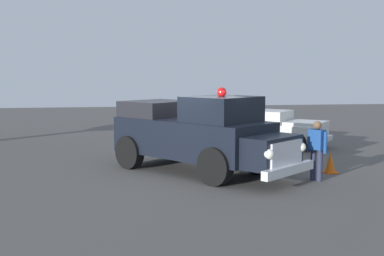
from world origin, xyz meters
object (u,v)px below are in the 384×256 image
(spectator_seated, at_px, (221,138))
(spectator_standing, at_px, (317,146))
(classic_hot_rod, at_px, (273,128))
(vintage_fire_truck, at_px, (198,133))
(lawn_chair_by_car, at_px, (193,137))
(traffic_cone, at_px, (330,163))
(lawn_chair_near_truck, at_px, (222,141))

(spectator_seated, bearing_deg, spectator_standing, 24.29)
(classic_hot_rod, xyz_separation_m, spectator_standing, (6.55, -0.92, 0.22))
(vintage_fire_truck, height_order, classic_hot_rod, vintage_fire_truck)
(vintage_fire_truck, relative_size, spectator_seated, 4.66)
(lawn_chair_by_car, xyz_separation_m, traffic_cone, (4.49, 3.45, -0.28))
(lawn_chair_by_car, bearing_deg, classic_hot_rod, 107.87)
(spectator_standing, distance_m, traffic_cone, 1.41)
(lawn_chair_by_car, distance_m, spectator_standing, 6.02)
(vintage_fire_truck, xyz_separation_m, classic_hot_rod, (-4.89, 4.00, -0.45))
(lawn_chair_by_car, bearing_deg, spectator_seated, 29.54)
(vintage_fire_truck, height_order, traffic_cone, vintage_fire_truck)
(lawn_chair_near_truck, relative_size, spectator_standing, 0.61)
(traffic_cone, bearing_deg, lawn_chair_near_truck, -141.23)
(classic_hot_rod, xyz_separation_m, spectator_seated, (2.49, -2.75, -0.05))
(lawn_chair_by_car, bearing_deg, spectator_standing, 25.64)
(lawn_chair_near_truck, height_order, lawn_chair_by_car, same)
(lawn_chair_near_truck, bearing_deg, spectator_standing, 22.95)
(classic_hot_rod, height_order, spectator_standing, spectator_standing)
(lawn_chair_near_truck, relative_size, lawn_chair_by_car, 1.00)
(classic_hot_rod, bearing_deg, lawn_chair_near_truck, -48.58)
(lawn_chair_near_truck, bearing_deg, vintage_fire_truck, -27.41)
(classic_hot_rod, bearing_deg, spectator_seated, -47.88)
(vintage_fire_truck, xyz_separation_m, spectator_standing, (1.66, 3.08, -0.23))
(spectator_seated, bearing_deg, vintage_fire_truck, -27.36)
(vintage_fire_truck, relative_size, classic_hot_rod, 1.33)
(lawn_chair_near_truck, bearing_deg, lawn_chair_by_car, -146.13)
(classic_hot_rod, height_order, spectator_seated, classic_hot_rod)
(lawn_chair_by_car, relative_size, spectator_standing, 0.61)
(classic_hot_rod, xyz_separation_m, lawn_chair_near_truck, (2.37, -2.69, -0.16))
(classic_hot_rod, bearing_deg, lawn_chair_by_car, -72.13)
(spectator_standing, bearing_deg, classic_hot_rod, 172.03)
(classic_hot_rod, height_order, traffic_cone, classic_hot_rod)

